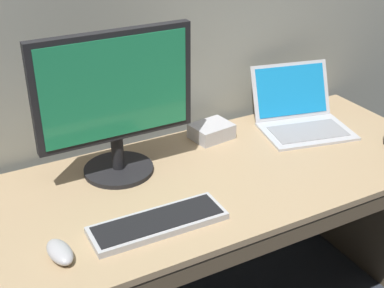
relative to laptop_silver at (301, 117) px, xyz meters
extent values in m
cube|color=tan|center=(-0.46, -0.16, -0.06)|extent=(1.65, 0.70, 0.02)
cube|color=brown|center=(0.35, -0.16, -0.43)|extent=(0.04, 0.65, 0.73)
cube|color=brown|center=(-0.46, -0.50, -0.10)|extent=(1.58, 0.02, 0.06)
cube|color=silver|center=(-0.01, -0.06, -0.04)|extent=(0.39, 0.31, 0.01)
cube|color=#959599|center=(-0.02, -0.07, -0.03)|extent=(0.32, 0.21, 0.00)
cube|color=silver|center=(0.02, 0.11, 0.07)|extent=(0.35, 0.17, 0.21)
cube|color=#198CD8|center=(0.02, 0.10, 0.07)|extent=(0.31, 0.15, 0.19)
cylinder|color=black|center=(-0.78, 0.02, -0.04)|extent=(0.24, 0.24, 0.02)
cylinder|color=black|center=(-0.78, 0.02, 0.03)|extent=(0.04, 0.04, 0.12)
cube|color=black|center=(-0.78, 0.00, 0.28)|extent=(0.53, 0.03, 0.36)
cube|color=#23935B|center=(-0.78, -0.02, 0.28)|extent=(0.49, 0.00, 0.32)
cube|color=#BCBCC1|center=(-0.79, -0.33, -0.03)|extent=(0.41, 0.14, 0.02)
cube|color=black|center=(-0.79, -0.33, -0.02)|extent=(0.38, 0.12, 0.00)
ellipsoid|color=#B7B7BC|center=(-1.09, -0.34, -0.03)|extent=(0.07, 0.13, 0.04)
cube|color=silver|center=(-0.37, 0.09, -0.02)|extent=(0.16, 0.14, 0.06)
camera|label=1|loc=(-1.31, -1.49, 0.89)|focal=49.28mm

